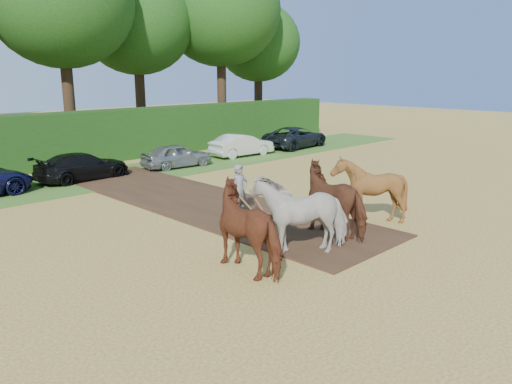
# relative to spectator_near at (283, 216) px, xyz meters

# --- Properties ---
(ground) EXTENTS (120.00, 120.00, 0.00)m
(ground) POSITION_rel_spectator_near_xyz_m (-0.27, -1.25, -0.83)
(ground) COLOR gold
(ground) RESTS_ON ground
(earth_strip) EXTENTS (4.50, 17.00, 0.05)m
(earth_strip) POSITION_rel_spectator_near_xyz_m (1.23, 5.75, -0.80)
(earth_strip) COLOR #472D1C
(earth_strip) RESTS_ON ground
(grass_verge) EXTENTS (50.00, 5.00, 0.03)m
(grass_verge) POSITION_rel_spectator_near_xyz_m (-0.27, 12.75, -0.81)
(grass_verge) COLOR #38601E
(grass_verge) RESTS_ON ground
(hedgerow) EXTENTS (46.00, 1.60, 3.00)m
(hedgerow) POSITION_rel_spectator_near_xyz_m (-0.27, 17.25, 0.67)
(hedgerow) COLOR #14380F
(hedgerow) RESTS_ON ground
(spectator_near) EXTENTS (0.99, 1.02, 1.65)m
(spectator_near) POSITION_rel_spectator_near_xyz_m (0.00, 0.00, 0.00)
(spectator_near) COLOR #C2B798
(spectator_near) RESTS_ON ground
(plough_team) EXTENTS (7.65, 5.50, 2.33)m
(plough_team) POSITION_rel_spectator_near_xyz_m (0.82, -0.70, 0.33)
(plough_team) COLOR brown
(plough_team) RESTS_ON ground
(parked_cars) EXTENTS (36.97, 3.10, 1.48)m
(parked_cars) POSITION_rel_spectator_near_xyz_m (0.78, 12.87, -0.12)
(parked_cars) COLOR #ADB1B4
(parked_cars) RESTS_ON ground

